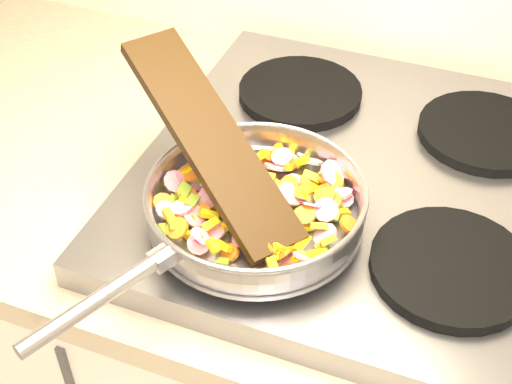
% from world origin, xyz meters
% --- Properties ---
extents(cooktop, '(0.60, 0.60, 0.04)m').
position_xyz_m(cooktop, '(-0.70, 1.67, 0.92)').
color(cooktop, '#939399').
rests_on(cooktop, counter_top).
extents(grate_fl, '(0.19, 0.19, 0.02)m').
position_xyz_m(grate_fl, '(-0.84, 1.52, 0.95)').
color(grate_fl, black).
rests_on(grate_fl, cooktop).
extents(grate_fr, '(0.19, 0.19, 0.02)m').
position_xyz_m(grate_fr, '(-0.56, 1.52, 0.95)').
color(grate_fr, black).
rests_on(grate_fr, cooktop).
extents(grate_bl, '(0.19, 0.19, 0.02)m').
position_xyz_m(grate_bl, '(-0.84, 1.81, 0.95)').
color(grate_bl, black).
rests_on(grate_bl, cooktop).
extents(grate_br, '(0.19, 0.19, 0.02)m').
position_xyz_m(grate_br, '(-0.56, 1.81, 0.95)').
color(grate_br, black).
rests_on(grate_br, cooktop).
extents(saute_pan, '(0.30, 0.45, 0.05)m').
position_xyz_m(saute_pan, '(-0.80, 1.51, 0.98)').
color(saute_pan, '#9E9EA5').
rests_on(saute_pan, grate_fl).
extents(vegetable_heap, '(0.25, 0.25, 0.05)m').
position_xyz_m(vegetable_heap, '(-0.80, 1.52, 0.98)').
color(vegetable_heap, olive).
rests_on(vegetable_heap, saute_pan).
extents(wooden_spatula, '(0.30, 0.24, 0.14)m').
position_xyz_m(wooden_spatula, '(-0.87, 1.54, 1.04)').
color(wooden_spatula, black).
rests_on(wooden_spatula, saute_pan).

